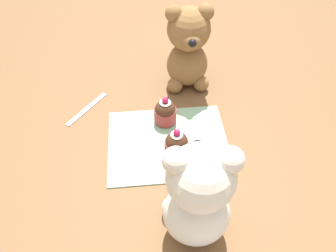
{
  "coord_description": "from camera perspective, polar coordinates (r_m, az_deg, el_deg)",
  "views": [
    {
      "loc": [
        0.05,
        0.47,
        0.56
      ],
      "look_at": [
        0.0,
        0.0,
        0.06
      ],
      "focal_mm": 35.0,
      "sensor_mm": 36.0,
      "label": 1
    }
  ],
  "objects": [
    {
      "name": "teddy_bear_cream",
      "position": [
        0.53,
        5.27,
        -12.16
      ],
      "size": [
        0.12,
        0.12,
        0.23
      ],
      "rotation": [
        0.0,
        0.0,
        -0.08
      ],
      "color": "silver",
      "rests_on": "ground_plane"
    },
    {
      "name": "teddy_bear_tan",
      "position": [
        0.82,
        3.52,
        13.41
      ],
      "size": [
        0.11,
        0.12,
        0.22
      ],
      "rotation": [
        0.0,
        0.0,
        3.14
      ],
      "color": "olive",
      "rests_on": "ground_plane"
    },
    {
      "name": "teaspoon",
      "position": [
        0.83,
        -13.94,
        2.98
      ],
      "size": [
        0.09,
        0.11,
        0.01
      ],
      "primitive_type": "cube",
      "rotation": [
        0.0,
        0.0,
        4.04
      ],
      "color": "silver",
      "rests_on": "ground_plane"
    },
    {
      "name": "cupcake_near_cream_bear",
      "position": [
        0.69,
        1.49,
        -3.07
      ],
      "size": [
        0.05,
        0.05,
        0.07
      ],
      "color": "#993333",
      "rests_on": "knitted_placemat"
    },
    {
      "name": "knitted_placemat",
      "position": [
        0.73,
        0.0,
        -2.84
      ],
      "size": [
        0.27,
        0.21,
        0.01
      ],
      "primitive_type": "cube",
      "color": "#8EBC99",
      "rests_on": "ground_plane"
    },
    {
      "name": "ground_plane",
      "position": [
        0.74,
        0.0,
        -2.99
      ],
      "size": [
        4.0,
        4.0,
        0.0
      ],
      "primitive_type": "plane",
      "color": "brown"
    },
    {
      "name": "cupcake_near_tan_bear",
      "position": [
        0.76,
        -0.12,
        2.51
      ],
      "size": [
        0.05,
        0.05,
        0.07
      ],
      "color": "#993333",
      "rests_on": "knitted_placemat"
    }
  ]
}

